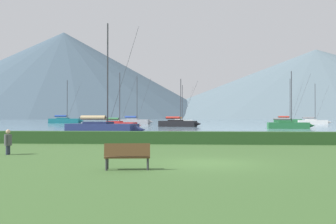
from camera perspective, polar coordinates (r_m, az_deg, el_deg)
The scene contains 17 objects.
ground_plane at distance 16.12m, azimuth 5.83°, elevation -7.40°, with size 1000.00×1000.00×0.00m, color #3D602D.
harbor_water at distance 153.01m, azimuth 4.26°, elevation -1.30°, with size 320.00×246.00×0.00m, color slate.
hedge_line at distance 27.04m, azimuth 5.12°, elevation -3.74°, with size 80.00×1.20×0.84m, color #284C23.
sailboat_slip_0 at distance 61.93m, azimuth 17.11°, elevation -1.80°, with size 7.00×2.42×8.68m.
sailboat_slip_2 at distance 70.19m, azimuth 1.50°, elevation -1.63°, with size 7.83×3.80×8.54m.
sailboat_slip_3 at distance 91.71m, azimuth -4.81°, elevation -1.35°, with size 8.25×3.35×11.11m.
sailboat_slip_4 at distance 100.21m, azimuth 1.87°, elevation -1.34°, with size 6.98×2.25×9.81m.
sailboat_slip_5 at distance 40.17m, azimuth -9.41°, elevation -2.31°, with size 8.46×4.08×11.26m.
sailboat_slip_7 at distance 60.93m, azimuth -7.40°, elevation -1.83°, with size 7.15×3.22×8.60m.
sailboat_slip_8 at distance 104.81m, azimuth 17.05°, elevation -1.23°, with size 8.20×3.81×11.43m.
sailboat_slip_9 at distance 106.67m, azimuth -14.72°, elevation -1.19°, with size 9.18×2.95×11.34m.
sailboat_slip_12 at distance 94.42m, azimuth 20.32°, elevation -1.34°, with size 7.34×2.93×9.23m.
park_bench_near_path at distance 14.05m, azimuth -5.93°, elevation -6.23°, with size 1.66×0.66×0.95m.
person_seated_viewer at distance 21.03m, azimuth -22.21°, elevation -3.89°, with size 0.36×0.57×1.25m.
distant_hill_west_ridge at distance 465.62m, azimuth -21.11°, elevation 2.27°, with size 276.89×276.89×49.59m, color #4C6070.
distant_hill_east_ridge at distance 387.62m, azimuth 20.67°, elevation 3.86°, with size 331.39×331.39×63.41m, color slate.
distant_hill_far_shoulder at distance 362.33m, azimuth -14.91°, elevation 5.18°, with size 277.14×277.14×76.41m, color #425666.
Camera 1 is at (-0.49, -16.00, 1.91)m, focal length 41.99 mm.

